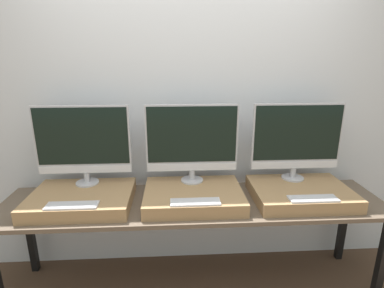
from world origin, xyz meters
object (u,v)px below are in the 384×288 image
keyboard_left (72,205)px  monitor_right (297,139)px  monitor_center (192,140)px  monitor_left (83,142)px  keyboard_center (195,202)px  keyboard_right (313,199)px

keyboard_left → monitor_right: 1.63m
monitor_center → monitor_left: bearing=180.0°
keyboard_left → monitor_right: (1.56, 0.35, 0.31)m
monitor_left → keyboard_left: size_ratio=2.07×
keyboard_center → keyboard_left: bearing=180.0°
monitor_right → keyboard_right: monitor_right is taller
monitor_center → keyboard_center: size_ratio=2.07×
keyboard_left → keyboard_right: bearing=0.0°
keyboard_center → keyboard_right: 0.78m
keyboard_center → monitor_right: (0.78, 0.35, 0.31)m
keyboard_center → monitor_center: bearing=90.0°
keyboard_left → keyboard_right: size_ratio=1.00×
keyboard_right → monitor_center: bearing=155.6°
keyboard_right → monitor_left: bearing=167.2°
monitor_right → monitor_center: bearing=180.0°
monitor_right → keyboard_right: 0.47m
monitor_right → keyboard_right: (0.00, -0.35, -0.31)m
keyboard_left → keyboard_right: (1.56, 0.00, 0.00)m
monitor_center → monitor_right: same height
monitor_center → keyboard_center: (0.00, -0.35, -0.31)m
keyboard_center → keyboard_right: (0.78, 0.00, 0.00)m
monitor_right → keyboard_right: size_ratio=2.07×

